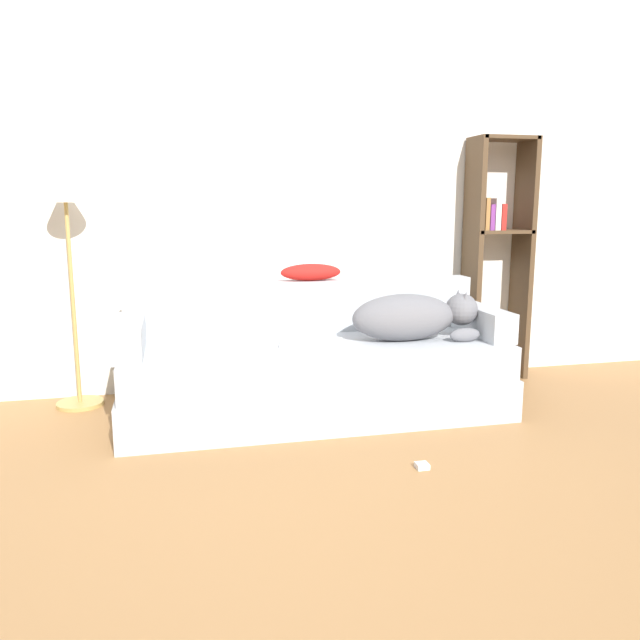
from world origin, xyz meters
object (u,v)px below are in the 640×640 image
laptop (312,343)px  bookshelf (497,246)px  couch (316,379)px  dog (413,316)px  power_adapter (422,466)px  throw_pillow (311,272)px  floor_lamp (67,217)px

laptop → bookshelf: 1.63m
couch → bookshelf: (1.41, 0.53, 0.72)m
dog → power_adapter: 1.01m
throw_pillow → floor_lamp: bearing=173.3°
couch → floor_lamp: 1.74m
couch → power_adapter: size_ratio=37.44×
throw_pillow → floor_lamp: floor_lamp is taller
couch → laptop: (-0.03, -0.03, 0.23)m
floor_lamp → power_adapter: size_ratio=24.91×
laptop → bookshelf: bearing=35.3°
bookshelf → couch: bearing=-159.3°
dog → bookshelf: bearing=35.3°
throw_pillow → bookshelf: bookshelf is taller
dog → bookshelf: (0.84, 0.60, 0.36)m
throw_pillow → laptop: bearing=-101.6°
couch → dog: dog is taller
couch → dog: 0.68m
dog → power_adapter: dog is taller
bookshelf → power_adapter: size_ratio=28.30×
couch → bookshelf: size_ratio=1.32×
bookshelf → laptop: bearing=-158.6°
bookshelf → floor_lamp: size_ratio=1.14×
throw_pillow → power_adapter: throw_pillow is taller
couch → throw_pillow: throw_pillow is taller
dog → laptop: size_ratio=1.93×
floor_lamp → power_adapter: bearing=-38.7°
dog → throw_pillow: 0.70m
laptop → floor_lamp: (-1.35, 0.53, 0.71)m
dog → throw_pillow: (-0.53, 0.39, 0.23)m
power_adapter → bookshelf: bearing=51.8°
floor_lamp → laptop: bearing=-21.4°
bookshelf → throw_pillow: bearing=-171.4°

